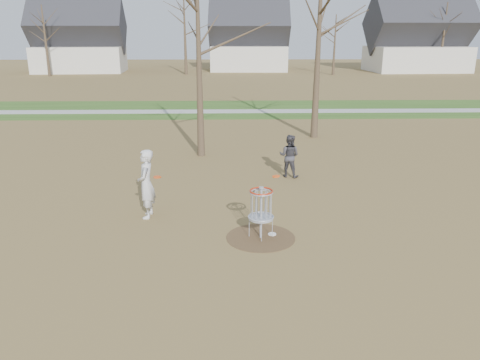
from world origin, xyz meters
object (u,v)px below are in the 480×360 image
at_px(disc_grounded, 272,234).
at_px(disc_golf_basket, 261,205).
at_px(player_throwing, 289,156).
at_px(player_standing, 146,184).

relative_size(disc_grounded, disc_golf_basket, 0.16).
xyz_separation_m(player_throwing, disc_golf_basket, (-1.39, -5.33, 0.13)).
bearing_deg(disc_grounded, disc_golf_basket, -150.80).
relative_size(player_standing, disc_grounded, 9.03).
bearing_deg(disc_golf_basket, player_throwing, 75.39).
bearing_deg(player_standing, disc_golf_basket, 64.57).
xyz_separation_m(disc_grounded, disc_golf_basket, (-0.31, -0.18, 0.89)).
relative_size(player_throwing, disc_grounded, 7.13).
height_order(player_standing, disc_grounded, player_standing).
height_order(player_throwing, disc_grounded, player_throwing).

